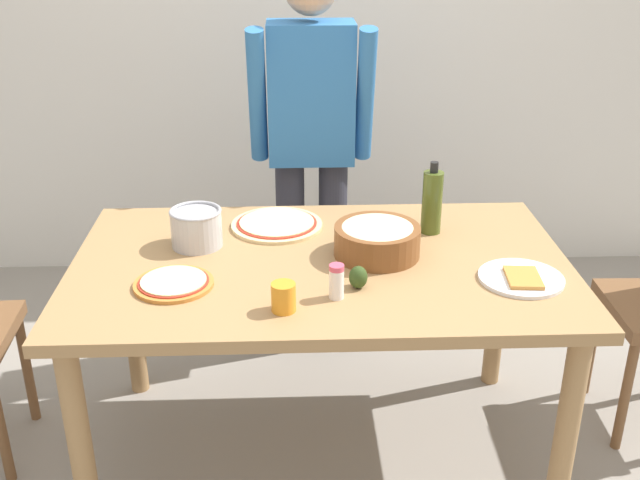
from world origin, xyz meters
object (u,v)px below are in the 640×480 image
object	(u,v)px
dining_table	(321,285)
cup_orange	(283,297)
pizza_cooked_on_tray	(174,283)
avocado	(358,277)
steel_pot	(196,227)
pizza_raw_on_board	(277,224)
person_cook	(311,139)
salt_shaker	(337,282)
popcorn_bowl	(377,238)
plate_with_slice	(521,278)
olive_oil_bottle	(432,202)

from	to	relation	value
dining_table	cup_orange	size ratio (longest dim) A/B	18.82
pizza_cooked_on_tray	avocado	world-z (taller)	avocado
dining_table	pizza_cooked_on_tray	world-z (taller)	pizza_cooked_on_tray
steel_pot	cup_orange	size ratio (longest dim) A/B	2.04
steel_pot	avocado	distance (m)	0.61
pizza_raw_on_board	avocado	bearing A→B (deg)	-62.30
steel_pot	cup_orange	bearing A→B (deg)	-57.26
person_cook	salt_shaker	world-z (taller)	person_cook
dining_table	cup_orange	world-z (taller)	cup_orange
dining_table	popcorn_bowl	bearing A→B (deg)	10.60
plate_with_slice	pizza_cooked_on_tray	bearing A→B (deg)	179.57
plate_with_slice	avocado	world-z (taller)	avocado
olive_oil_bottle	salt_shaker	world-z (taller)	olive_oil_bottle
cup_orange	avocado	size ratio (longest dim) A/B	1.21
person_cook	salt_shaker	xyz separation A→B (m)	(0.04, -1.01, -0.13)
person_cook	olive_oil_bottle	bearing A→B (deg)	-53.56
salt_shaker	dining_table	bearing A→B (deg)	98.13
cup_orange	salt_shaker	distance (m)	0.17
steel_pot	dining_table	bearing A→B (deg)	-18.08
dining_table	avocado	size ratio (longest dim) A/B	22.86
pizza_cooked_on_tray	salt_shaker	distance (m)	0.50
dining_table	pizza_cooked_on_tray	xyz separation A→B (m)	(-0.45, -0.16, 0.10)
dining_table	person_cook	size ratio (longest dim) A/B	0.99
steel_pot	person_cook	bearing A→B (deg)	57.14
person_cook	plate_with_slice	world-z (taller)	person_cook
popcorn_bowl	salt_shaker	distance (m)	0.32
plate_with_slice	steel_pot	distance (m)	1.06
person_cook	popcorn_bowl	xyz separation A→B (m)	(0.19, -0.72, -0.12)
dining_table	steel_pot	size ratio (longest dim) A/B	9.22
olive_oil_bottle	steel_pot	xyz separation A→B (m)	(-0.80, -0.08, -0.05)
pizza_cooked_on_tray	avocado	bearing A→B (deg)	-3.55
pizza_raw_on_board	salt_shaker	size ratio (longest dim) A/B	3.06
dining_table	steel_pot	bearing A→B (deg)	161.92
olive_oil_bottle	avocado	distance (m)	0.50
olive_oil_bottle	dining_table	bearing A→B (deg)	-151.31
dining_table	person_cook	world-z (taller)	person_cook
pizza_cooked_on_tray	olive_oil_bottle	distance (m)	0.93
pizza_raw_on_board	cup_orange	bearing A→B (deg)	-87.47
dining_table	avocado	world-z (taller)	avocado
pizza_cooked_on_tray	avocado	size ratio (longest dim) A/B	3.45
popcorn_bowl	olive_oil_bottle	bearing A→B (deg)	40.93
popcorn_bowl	cup_orange	xyz separation A→B (m)	(-0.30, -0.35, -0.02)
pizza_raw_on_board	olive_oil_bottle	world-z (taller)	olive_oil_bottle
cup_orange	popcorn_bowl	bearing A→B (deg)	49.48
popcorn_bowl	salt_shaker	xyz separation A→B (m)	(-0.15, -0.28, -0.01)
avocado	olive_oil_bottle	bearing A→B (deg)	54.55
popcorn_bowl	steel_pot	distance (m)	0.60
popcorn_bowl	cup_orange	distance (m)	0.47
person_cook	steel_pot	bearing A→B (deg)	-122.86
pizza_cooked_on_tray	cup_orange	xyz separation A→B (m)	(0.33, -0.16, 0.03)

